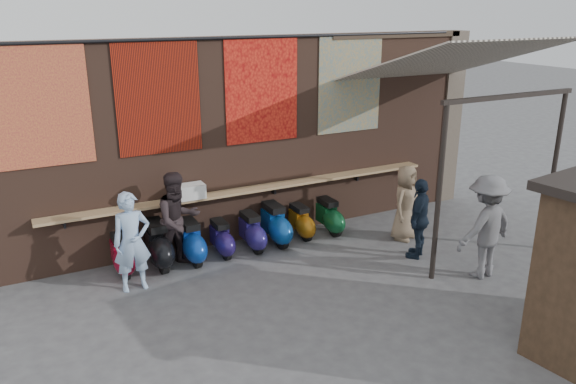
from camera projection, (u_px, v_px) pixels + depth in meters
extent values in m
plane|color=#474749|center=(310.00, 290.00, 9.42)|extent=(70.00, 70.00, 0.00)
cube|color=brown|center=(244.00, 141.00, 11.06)|extent=(10.00, 0.40, 4.00)
cube|color=#4C4238|center=(446.00, 118.00, 13.33)|extent=(0.50, 0.50, 4.00)
cube|color=#9E7A51|center=(253.00, 189.00, 11.03)|extent=(8.00, 0.32, 0.05)
cube|color=white|center=(188.00, 192.00, 10.39)|extent=(0.60, 0.31, 0.27)
cube|color=maroon|center=(41.00, 106.00, 8.99)|extent=(1.50, 0.02, 2.00)
cube|color=red|center=(158.00, 98.00, 9.82)|extent=(1.50, 0.02, 2.00)
cube|color=red|center=(262.00, 90.00, 10.69)|extent=(1.50, 0.02, 2.00)
cube|color=teal|center=(350.00, 84.00, 11.56)|extent=(1.50, 0.02, 2.00)
cylinder|color=black|center=(247.00, 37.00, 10.24)|extent=(9.50, 0.06, 0.06)
imported|color=#98B8DE|center=(132.00, 242.00, 9.20)|extent=(0.62, 0.41, 1.70)
imported|color=black|center=(178.00, 221.00, 9.99)|extent=(1.01, 0.87, 1.79)
imported|color=#15202F|center=(419.00, 218.00, 10.44)|extent=(0.95, 0.83, 1.54)
imported|color=slate|center=(486.00, 227.00, 9.64)|extent=(1.24, 0.78, 1.84)
imported|color=#816B52|center=(405.00, 203.00, 11.26)|extent=(0.90, 0.79, 1.54)
cube|color=#473321|center=(567.00, 275.00, 8.04)|extent=(1.80, 0.35, 0.06)
cube|color=beige|center=(451.00, 60.00, 10.58)|extent=(3.20, 3.28, 0.97)
cube|color=#33261C|center=(399.00, 35.00, 11.79)|extent=(3.30, 0.08, 0.12)
cube|color=black|center=(510.00, 96.00, 9.46)|extent=(3.00, 0.08, 0.08)
cylinder|color=black|center=(439.00, 194.00, 9.34)|extent=(0.09, 0.09, 3.10)
cylinder|color=black|center=(553.00, 172.00, 10.56)|extent=(0.09, 0.09, 3.10)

